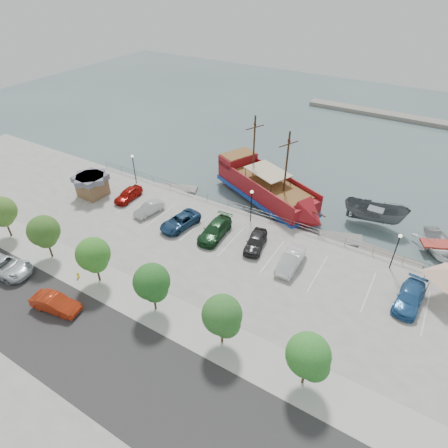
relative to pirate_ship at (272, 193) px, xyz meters
The scene contains 32 objects.
ground 12.65m from the pirate_ship, 89.98° to the right, with size 160.00×160.00×0.00m, color #495A5C.
land_slab 33.54m from the pirate_ship, 89.99° to the right, with size 100.00×58.00×1.20m, color gray.
street 28.52m from the pirate_ship, 89.99° to the right, with size 100.00×8.00×0.04m, color #312E2E.
sidewalk 22.53m from the pirate_ship, 89.99° to the right, with size 100.00×4.00×0.05m, color #B7B3A7.
seawall_railing 4.72m from the pirate_ship, 89.93° to the right, with size 50.00×0.06×1.00m.
far_shore 43.68m from the pirate_ship, 76.75° to the left, with size 40.00×3.00×0.80m, color gray.
pirate_ship is the anchor object (origin of this frame).
patrol_boat 12.75m from the pirate_ship, 10.58° to the left, with size 2.79×7.41×2.87m, color #4F5456.
speedboat 20.12m from the pirate_ship, ahead, with size 4.72×6.61×1.37m, color silver.
dock_west 13.91m from the pirate_ship, 166.13° to the right, with size 6.25×1.79×0.36m, color gray.
dock_mid 9.57m from the pirate_ship, 20.55° to the right, with size 7.68×2.19×0.44m, color gray.
dock_east 16.10m from the pirate_ship, 11.93° to the right, with size 6.65×1.90×0.38m, color gray.
shed 23.58m from the pirate_ship, 151.33° to the right, with size 3.66×3.66×2.87m.
street_van 31.50m from the pirate_ship, 122.62° to the right, with size 2.75×5.97×1.66m, color silver.
street_sedan 28.45m from the pirate_ship, 107.56° to the right, with size 1.60×4.60×1.52m, color #B32B0F.
fire_hydrant 25.41m from the pirate_ship, 113.41° to the right, with size 0.24×0.24×0.68m.
lamp_post_left 19.08m from the pirate_ship, 161.54° to the right, with size 0.36×0.36×4.28m.
lamp_post_mid 6.34m from the pirate_ship, 89.95° to the right, with size 0.36×0.36×4.28m.
lamp_post_right 17.22m from the pirate_ship, 20.58° to the right, with size 0.36×0.36×4.28m.
tree_a 31.51m from the pirate_ship, 134.05° to the right, with size 3.30×3.20×5.00m.
tree_b 27.13m from the pirate_ship, 123.33° to the right, with size 3.30×3.20×5.00m.
tree_c 24.03m from the pirate_ship, 109.16° to the right, with size 3.30×3.20×5.00m.
tree_d 22.72m from the pirate_ship, 92.15° to the right, with size 3.30×3.20×5.00m.
tree_e 23.53m from the pirate_ship, 74.76° to the right, with size 3.30×3.20×5.00m.
tree_f 26.24m from the pirate_ship, 59.78° to the right, with size 3.30×3.20×5.00m.
parked_car_a 18.67m from the pirate_ship, 148.60° to the right, with size 1.75×4.34×1.48m, color #A0100B.
parked_car_b 15.83m from the pirate_ship, 136.56° to the right, with size 1.40×4.01×1.32m, color #B7B7B7.
parked_car_c 12.95m from the pirate_ship, 120.45° to the right, with size 2.40×5.20×1.45m, color navy.
parked_car_d 10.81m from the pirate_ship, 101.40° to the right, with size 2.24×5.51×1.60m, color #183F1F.
parked_car_e 10.43m from the pirate_ship, 74.86° to the right, with size 1.83×4.54×1.55m, color #252525.
parked_car_f 13.10m from the pirate_ship, 56.67° to the right, with size 1.70×4.88×1.61m, color white.
parked_car_h 21.04m from the pirate_ship, 28.91° to the right, with size 2.10×5.15×1.50m, color #295E98.
Camera 1 is at (16.05, -26.49, 25.96)m, focal length 30.00 mm.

